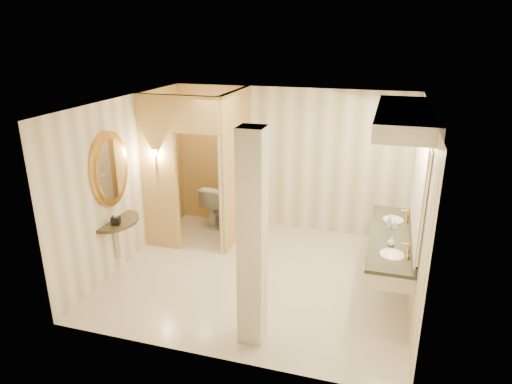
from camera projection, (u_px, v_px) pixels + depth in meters
The scene contains 16 objects.
floor at pixel (259, 275), 7.22m from camera, with size 4.50×4.50×0.00m, color beige.
ceiling at pixel (260, 104), 6.31m from camera, with size 4.50×4.50×0.00m, color silver.
wall_back at pixel (289, 160), 8.57m from camera, with size 4.50×0.02×2.70m, color silver.
wall_front at pixel (208, 256), 4.96m from camera, with size 4.50×0.02×2.70m, color silver.
wall_left at pixel (126, 182), 7.37m from camera, with size 0.02×4.00×2.70m, color silver.
wall_right at pixel (419, 212), 6.16m from camera, with size 0.02×4.00×2.70m, color silver.
toilet_closet at pixel (214, 169), 7.93m from camera, with size 1.50×1.55×2.70m.
wall_sconce at pixel (155, 154), 7.54m from camera, with size 0.14×0.14×0.42m.
vanity at pixel (400, 186), 6.31m from camera, with size 0.75×2.45×2.09m.
console_shelf at pixel (112, 192), 6.95m from camera, with size 0.89×0.89×1.89m.
pillar at pixel (252, 241), 5.31m from camera, with size 0.30×0.30×2.70m, color silver.
tissue_box at pixel (116, 221), 6.92m from camera, with size 0.12×0.12×0.12m, color black.
toilet at pixel (219, 204), 9.02m from camera, with size 0.46×0.81×0.82m, color white.
soap_bottle_a at pixel (395, 224), 6.77m from camera, with size 0.06×0.06×0.14m, color beige.
soap_bottle_b at pixel (392, 241), 6.24m from camera, with size 0.10×0.10×0.13m, color silver.
soap_bottle_c at pixel (390, 221), 6.77m from camera, with size 0.08×0.08×0.21m, color #C6B28C.
Camera 1 is at (1.77, -6.11, 3.68)m, focal length 32.00 mm.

